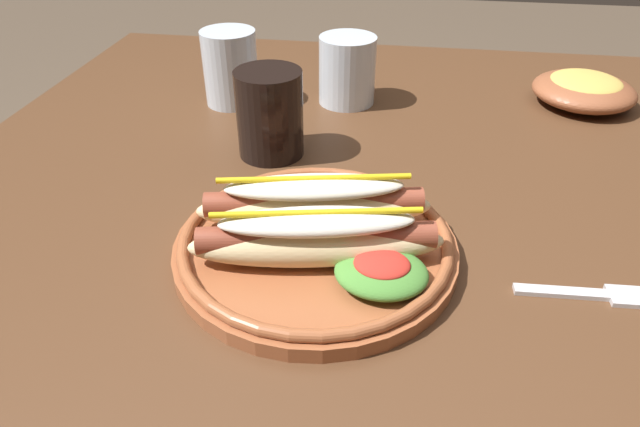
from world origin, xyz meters
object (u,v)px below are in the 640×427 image
object	(u,v)px
fork	(592,294)
soda_cup	(270,114)
extra_cup	(347,70)
water_cup	(230,68)
side_bowl	(584,89)
hot_dog_plate	(318,236)

from	to	relation	value
fork	soda_cup	distance (m)	0.42
extra_cup	water_cup	bearing A→B (deg)	-170.69
fork	water_cup	bearing A→B (deg)	136.91
fork	side_bowl	size ratio (longest dim) A/B	0.79
hot_dog_plate	soda_cup	xyz separation A→B (m)	(-0.09, 0.21, 0.03)
fork	soda_cup	bearing A→B (deg)	144.50
fork	water_cup	world-z (taller)	water_cup
soda_cup	water_cup	xyz separation A→B (m)	(-0.10, 0.16, -0.00)
fork	extra_cup	world-z (taller)	extra_cup
fork	water_cup	distance (m)	0.59
side_bowl	extra_cup	bearing A→B (deg)	-172.88
hot_dog_plate	soda_cup	distance (m)	0.23
extra_cup	soda_cup	bearing A→B (deg)	-113.33
hot_dog_plate	extra_cup	world-z (taller)	extra_cup
hot_dog_plate	side_bowl	world-z (taller)	hot_dog_plate
hot_dog_plate	side_bowl	distance (m)	0.56
water_cup	extra_cup	xyz separation A→B (m)	(0.18, 0.03, -0.00)
hot_dog_plate	water_cup	bearing A→B (deg)	117.82
water_cup	side_bowl	bearing A→B (deg)	7.83
water_cup	extra_cup	world-z (taller)	water_cup
soda_cup	side_bowl	world-z (taller)	soda_cup
extra_cup	side_bowl	bearing A→B (deg)	7.12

